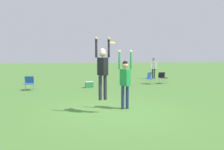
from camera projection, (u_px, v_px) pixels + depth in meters
ground_plane at (113, 111)px, 7.97m from camera, size 120.00×120.00×0.00m
person_jumping at (103, 67)px, 7.59m from camera, size 0.55×0.44×2.20m
person_defending at (125, 78)px, 8.25m from camera, size 0.56×0.45×2.23m
frisbee at (112, 43)px, 7.66m from camera, size 0.23×0.23×0.07m
camping_chair_0 at (162, 77)px, 16.16m from camera, size 0.54×0.57×0.82m
camping_chair_1 at (150, 77)px, 15.86m from camera, size 0.66×0.73×0.85m
camping_chair_2 at (29, 82)px, 13.00m from camera, size 0.59×0.63×0.81m
person_spectator_near at (154, 66)px, 19.39m from camera, size 0.56×0.39×1.85m
cooler_box at (89, 85)px, 13.97m from camera, size 0.50×0.30×0.39m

